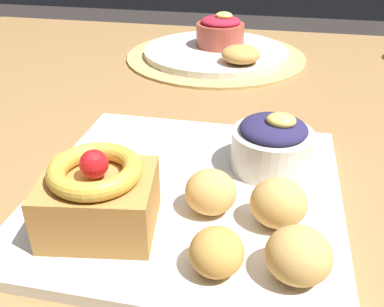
# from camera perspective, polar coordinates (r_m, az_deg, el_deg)

# --- Properties ---
(dining_table) EXTENTS (1.35, 0.98, 0.73)m
(dining_table) POSITION_cam_1_polar(r_m,az_deg,el_deg) (0.64, 5.22, -2.44)
(dining_table) COLOR olive
(dining_table) RESTS_ON ground_plane
(woven_placemat) EXTENTS (0.34, 0.34, 0.00)m
(woven_placemat) POSITION_cam_1_polar(r_m,az_deg,el_deg) (0.85, 3.19, 12.86)
(woven_placemat) COLOR tan
(woven_placemat) RESTS_ON dining_table
(front_plate) EXTENTS (0.30, 0.30, 0.01)m
(front_plate) POSITION_cam_1_polar(r_m,az_deg,el_deg) (0.43, -0.54, -5.25)
(front_plate) COLOR silver
(front_plate) RESTS_ON dining_table
(cake_slice) EXTENTS (0.10, 0.09, 0.08)m
(cake_slice) POSITION_cam_1_polar(r_m,az_deg,el_deg) (0.37, -12.41, -5.56)
(cake_slice) COLOR #B77F3D
(cake_slice) RESTS_ON front_plate
(berry_ramekin) EXTENTS (0.09, 0.09, 0.07)m
(berry_ramekin) POSITION_cam_1_polar(r_m,az_deg,el_deg) (0.45, 10.67, 1.23)
(berry_ramekin) COLOR silver
(berry_ramekin) RESTS_ON front_plate
(fritter_front) EXTENTS (0.05, 0.04, 0.04)m
(fritter_front) POSITION_cam_1_polar(r_m,az_deg,el_deg) (0.38, 2.51, -5.16)
(fritter_front) COLOR tan
(fritter_front) RESTS_ON front_plate
(fritter_middle) EXTENTS (0.04, 0.04, 0.04)m
(fritter_middle) POSITION_cam_1_polar(r_m,az_deg,el_deg) (0.33, 3.33, -12.99)
(fritter_middle) COLOR gold
(fritter_middle) RESTS_ON front_plate
(fritter_back) EXTENTS (0.05, 0.05, 0.04)m
(fritter_back) POSITION_cam_1_polar(r_m,az_deg,el_deg) (0.38, 11.49, -6.51)
(fritter_back) COLOR tan
(fritter_back) RESTS_ON front_plate
(fritter_extra) EXTENTS (0.05, 0.05, 0.04)m
(fritter_extra) POSITION_cam_1_polar(r_m,az_deg,el_deg) (0.33, 14.06, -13.06)
(fritter_extra) COLOR tan
(fritter_extra) RESTS_ON front_plate
(back_plate) EXTENTS (0.27, 0.27, 0.01)m
(back_plate) POSITION_cam_1_polar(r_m,az_deg,el_deg) (0.84, 3.20, 13.41)
(back_plate) COLOR silver
(back_plate) RESTS_ON woven_placemat
(back_ramekin) EXTENTS (0.09, 0.09, 0.07)m
(back_ramekin) POSITION_cam_1_polar(r_m,az_deg,el_deg) (0.85, 3.80, 15.99)
(back_ramekin) COLOR #B24C3D
(back_ramekin) RESTS_ON back_plate
(back_pastry) EXTENTS (0.07, 0.07, 0.03)m
(back_pastry) POSITION_cam_1_polar(r_m,az_deg,el_deg) (0.76, 6.54, 13.03)
(back_pastry) COLOR #C68E47
(back_pastry) RESTS_ON back_plate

